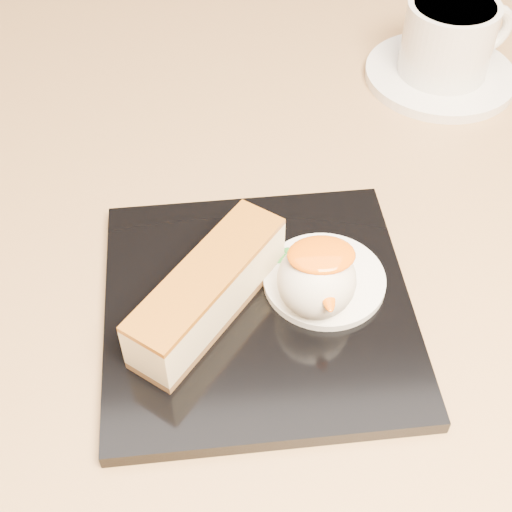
{
  "coord_description": "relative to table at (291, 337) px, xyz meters",
  "views": [
    {
      "loc": [
        -0.07,
        -0.4,
        1.14
      ],
      "look_at": [
        -0.04,
        -0.07,
        0.76
      ],
      "focal_mm": 50.0,
      "sensor_mm": 36.0,
      "label": 1
    }
  ],
  "objects": [
    {
      "name": "cheesecake",
      "position": [
        -0.08,
        -0.09,
        0.19
      ],
      "size": [
        0.12,
        0.13,
        0.04
      ],
      "rotation": [
        0.0,
        0.0,
        0.91
      ],
      "color": "brown",
      "rests_on": "dessert_plate"
    },
    {
      "name": "table",
      "position": [
        0.0,
        0.0,
        0.0
      ],
      "size": [
        0.8,
        0.8,
        0.72
      ],
      "color": "black",
      "rests_on": "ground"
    },
    {
      "name": "ice_cream_scoop",
      "position": [
        -0.0,
        -0.09,
        0.19
      ],
      "size": [
        0.06,
        0.06,
        0.06
      ],
      "primitive_type": "sphere",
      "color": "white",
      "rests_on": "cream_smear"
    },
    {
      "name": "mint_sprig",
      "position": [
        -0.02,
        -0.05,
        0.17
      ],
      "size": [
        0.03,
        0.02,
        0.0
      ],
      "color": "#2D8A2E",
      "rests_on": "cream_smear"
    },
    {
      "name": "dessert_plate",
      "position": [
        -0.04,
        -0.09,
        0.16
      ],
      "size": [
        0.23,
        0.23,
        0.01
      ],
      "primitive_type": "cube",
      "rotation": [
        0.0,
        0.0,
        0.03
      ],
      "color": "black",
      "rests_on": "table"
    },
    {
      "name": "cream_smear",
      "position": [
        0.01,
        -0.07,
        0.17
      ],
      "size": [
        0.09,
        0.09,
        0.01
      ],
      "primitive_type": "cylinder",
      "color": "white",
      "rests_on": "dessert_plate"
    },
    {
      "name": "mango_sauce",
      "position": [
        0.0,
        -0.09,
        0.22
      ],
      "size": [
        0.05,
        0.04,
        0.01
      ],
      "primitive_type": "ellipsoid",
      "color": "#F96707",
      "rests_on": "ice_cream_scoop"
    },
    {
      "name": "saucer",
      "position": [
        0.17,
        0.2,
        0.16
      ],
      "size": [
        0.15,
        0.15,
        0.01
      ],
      "primitive_type": "cylinder",
      "color": "white",
      "rests_on": "table"
    },
    {
      "name": "coffee_cup",
      "position": [
        0.17,
        0.2,
        0.2
      ],
      "size": [
        0.12,
        0.09,
        0.07
      ],
      "rotation": [
        0.0,
        0.0,
        0.29
      ],
      "color": "white",
      "rests_on": "saucer"
    }
  ]
}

